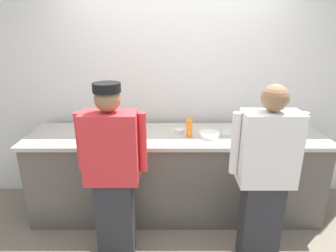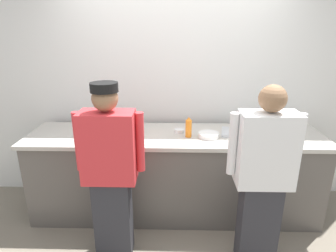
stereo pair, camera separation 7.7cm
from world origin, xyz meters
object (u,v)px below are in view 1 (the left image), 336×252
Objects in this scene: squeeze_bottle_primary at (133,125)px; sheet_tray at (246,132)px; chef_near_left at (112,171)px; ramekin_orange_sauce at (282,135)px; plate_stack_front at (209,135)px; chef_center at (265,175)px; mixing_bowl_steel at (101,133)px; ramekin_green_sauce at (179,131)px; squeeze_bottle_secondary at (189,127)px.

sheet_tray is at bearing 0.29° from squeeze_bottle_primary.
ramekin_orange_sauce is at bearing 19.63° from chef_near_left.
plate_stack_front is at bearing -179.40° from ramekin_orange_sauce.
chef_center is 15.05× the size of ramekin_orange_sauce.
ramekin_orange_sauce is (1.85, 0.03, -0.03)m from mixing_bowl_steel.
plate_stack_front reaches higher than sheet_tray.
chef_center is 7.78× the size of squeeze_bottle_primary.
mixing_bowl_steel is (-1.47, 0.62, 0.14)m from chef_center.
ramekin_green_sauce is 0.90× the size of ramekin_orange_sauce.
ramekin_orange_sauce is at bearing 0.04° from squeeze_bottle_secondary.
squeeze_bottle_secondary is 0.17m from ramekin_green_sauce.
squeeze_bottle_secondary is 0.97m from ramekin_orange_sauce.
plate_stack_front is 0.98× the size of squeeze_bottle_secondary.
squeeze_bottle_primary is at bearing -179.71° from sheet_tray.
chef_near_left is 7.51× the size of squeeze_bottle_secondary.
mixing_bowl_steel is at bearing -169.29° from ramekin_green_sauce.
ramekin_green_sauce is 1.07m from ramekin_orange_sauce.
squeeze_bottle_primary is 2.14× the size of ramekin_green_sauce.
ramekin_green_sauce is at bearing 177.26° from sheet_tray.
plate_stack_front is 1.09m from mixing_bowl_steel.
squeeze_bottle_secondary reaches higher than ramekin_green_sauce.
chef_center is (1.27, -0.06, -0.01)m from chef_near_left.
chef_center is 1.60m from mixing_bowl_steel.
ramekin_orange_sauce reaches higher than sheet_tray.
ramekin_orange_sauce is (0.38, 0.65, 0.11)m from chef_center.
squeeze_bottle_primary is (0.31, 0.11, 0.05)m from mixing_bowl_steel.
plate_stack_front is 0.42m from sheet_tray.
chef_center is 3.08× the size of sheet_tray.
chef_center reaches higher than ramekin_orange_sauce.
chef_center is at bearing -22.79° from mixing_bowl_steel.
ramekin_orange_sauce is at bearing -6.50° from ramekin_green_sauce.
chef_center is at bearing -2.61° from chef_near_left.
mixing_bowl_steel is at bearing -160.85° from squeeze_bottle_primary.
squeeze_bottle_primary is (-1.16, 0.73, 0.19)m from chef_center.
ramekin_green_sauce is (0.59, 0.71, 0.11)m from chef_near_left.
squeeze_bottle_secondary reaches higher than plate_stack_front.
chef_near_left is 4.60× the size of mixing_bowl_steel.
plate_stack_front is 0.40× the size of sheet_tray.
squeeze_bottle_secondary is at bearing -179.96° from ramekin_orange_sauce.
squeeze_bottle_primary reaches higher than plate_stack_front.
plate_stack_front is 1.02× the size of squeeze_bottle_primary.
squeeze_bottle_primary is 0.58m from squeeze_bottle_secondary.
ramekin_orange_sauce is at bearing 0.88° from mixing_bowl_steel.
squeeze_bottle_primary is 0.97× the size of squeeze_bottle_secondary.
squeeze_bottle_primary is at bearing 171.88° from squeeze_bottle_secondary.
chef_center reaches higher than squeeze_bottle_secondary.
squeeze_bottle_primary is at bearing -175.17° from ramekin_green_sauce.
plate_stack_front reaches higher than ramekin_orange_sauce.
mixing_bowl_steel is at bearing -178.92° from plate_stack_front.
ramekin_green_sauce is at bearing 173.50° from ramekin_orange_sauce.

